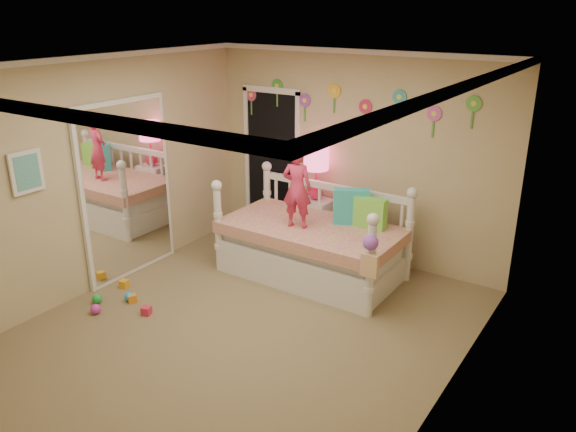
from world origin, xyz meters
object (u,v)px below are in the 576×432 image
Objects in this scene: daybed at (312,230)px; table_lamp at (316,165)px; nightstand at (315,225)px; child at (297,188)px.

daybed is 3.07× the size of table_lamp.
child is at bearing -70.14° from nightstand.
daybed is at bearing -62.40° from table_lamp.
child is at bearing -74.20° from table_lamp.
table_lamp is (-0.34, 0.66, 0.60)m from daybed.
nightstand is at bearing 97.13° from table_lamp.
table_lamp is at bearing -88.89° from child.
child is 0.84m from table_lamp.
table_lamp is (-0.23, 0.81, 0.06)m from child.
nightstand is at bearing -88.89° from child.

